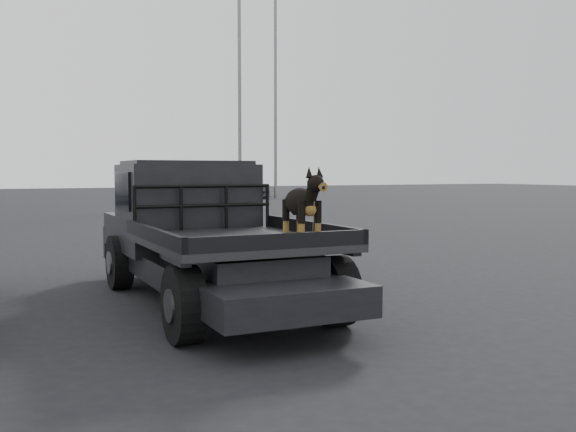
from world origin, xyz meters
name	(u,v)px	position (x,y,z in m)	size (l,w,h in m)	color
ground	(272,324)	(0.00, 0.00, 0.00)	(120.00, 120.00, 0.00)	black
flatbed_ute	(210,267)	(-0.25, 1.34, 0.46)	(2.00, 5.40, 0.92)	black
ute_cab	(187,193)	(-0.25, 2.29, 1.36)	(1.72, 1.30, 0.88)	black
headache_rack	(204,208)	(-0.25, 1.54, 1.20)	(1.80, 0.08, 0.55)	black
dog	(302,208)	(0.10, -0.52, 1.29)	(0.32, 0.60, 0.74)	black
distant_car_b	(236,185)	(11.38, 31.10, 0.78)	(2.19, 5.40, 1.57)	#434247
floodlight_mid	(239,55)	(9.45, 25.35, 7.71)	(1.08, 0.28, 14.21)	slate
floodlight_far	(275,79)	(13.44, 29.62, 7.23)	(1.08, 0.28, 13.26)	slate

